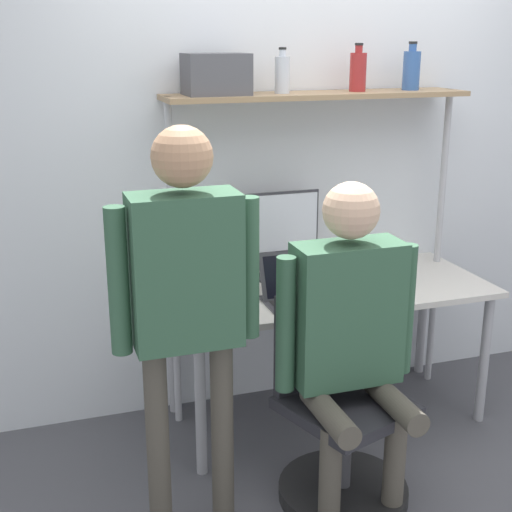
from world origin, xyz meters
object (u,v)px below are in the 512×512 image
object	(u,v)px
monitor	(270,229)
storage_box	(216,74)
office_chair	(338,437)
person_seated	(350,323)
laptop	(295,287)
bottle_blue	(411,70)
bottle_red	(358,71)
cell_phone	(353,297)
person_standing	(186,287)
bottle_clear	(282,74)

from	to	relation	value
monitor	storage_box	bearing A→B (deg)	-176.85
office_chair	person_seated	bearing A→B (deg)	-71.95
laptop	office_chair	xyz separation A→B (m)	(0.00, -0.51, -0.51)
laptop	bottle_blue	size ratio (longest dim) A/B	1.35
monitor	bottle_red	xyz separation A→B (m)	(0.45, -0.02, 0.77)
bottle_blue	bottle_red	world-z (taller)	bottle_blue
bottle_blue	cell_phone	bearing A→B (deg)	-140.35
laptop	bottle_red	xyz separation A→B (m)	(0.44, 0.31, 0.97)
laptop	person_seated	xyz separation A→B (m)	(0.02, -0.56, 0.03)
person_standing	bottle_blue	distance (m)	1.77
monitor	person_seated	world-z (taller)	person_seated
laptop	person_standing	size ratio (longest dim) A/B	0.20
laptop	person_standing	xyz separation A→B (m)	(-0.64, -0.53, 0.25)
person_seated	storage_box	bearing A→B (deg)	109.23
monitor	laptop	bearing A→B (deg)	-88.16
office_chair	person_seated	xyz separation A→B (m)	(0.01, -0.04, 0.54)
person_standing	bottle_red	bearing A→B (deg)	38.04
monitor	bottle_clear	world-z (taller)	bottle_clear
office_chair	bottle_blue	distance (m)	1.85
person_seated	bottle_clear	xyz separation A→B (m)	(0.02, 0.87, 0.93)
storage_box	bottle_red	bearing A→B (deg)	0.00
person_seated	bottle_red	distance (m)	1.35
person_seated	bottle_clear	distance (m)	1.27
office_chair	bottle_blue	xyz separation A→B (m)	(0.73, 0.83, 1.48)
monitor	office_chair	world-z (taller)	monitor
bottle_red	bottle_blue	bearing A→B (deg)	0.00
bottle_blue	storage_box	xyz separation A→B (m)	(-1.02, 0.00, -0.01)
bottle_clear	person_seated	bearing A→B (deg)	-91.52
office_chair	bottle_clear	bearing A→B (deg)	87.48
bottle_red	person_seated	bearing A→B (deg)	-115.78
laptop	person_standing	bearing A→B (deg)	-140.43
bottle_blue	bottle_red	bearing A→B (deg)	180.00
cell_phone	person_standing	bearing A→B (deg)	-153.29
laptop	bottle_red	bearing A→B (deg)	35.68
office_chair	storage_box	distance (m)	1.72
monitor	laptop	world-z (taller)	monitor
cell_phone	bottle_red	xyz separation A→B (m)	(0.17, 0.39, 1.03)
person_seated	bottle_blue	bearing A→B (deg)	50.48
cell_phone	laptop	bearing A→B (deg)	164.55
bottle_blue	bottle_clear	size ratio (longest dim) A/B	1.12
cell_phone	office_chair	size ratio (longest dim) A/B	0.16
monitor	bottle_clear	bearing A→B (deg)	-16.21
person_standing	bottle_clear	size ratio (longest dim) A/B	7.66
bottle_red	monitor	bearing A→B (deg)	178.07
monitor	person_standing	xyz separation A→B (m)	(-0.63, -0.86, 0.05)
laptop	cell_phone	world-z (taller)	laptop
bottle_red	storage_box	world-z (taller)	bottle_red
monitor	storage_box	xyz separation A→B (m)	(-0.27, -0.02, 0.77)
monitor	storage_box	size ratio (longest dim) A/B	1.79
person_seated	laptop	bearing A→B (deg)	91.89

